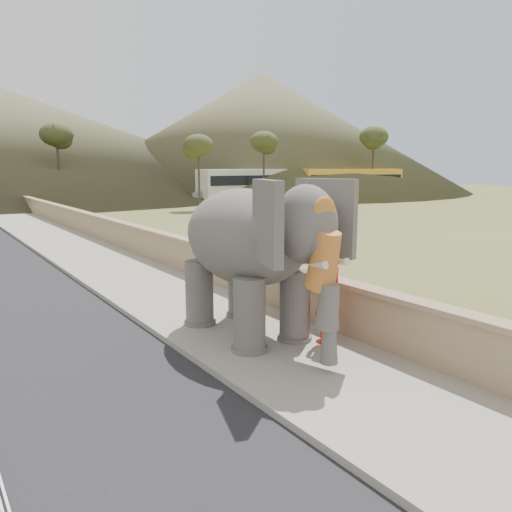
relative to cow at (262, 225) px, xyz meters
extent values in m
plane|color=olive|center=(-8.44, -12.55, -0.67)|extent=(160.00, 160.00, 0.00)
cube|color=#9E9687|center=(-8.44, -2.55, -0.59)|extent=(3.00, 120.00, 0.15)
cube|color=tan|center=(-6.79, -2.55, -0.12)|extent=(0.30, 120.00, 1.10)
imported|color=brown|center=(0.00, 0.00, 0.00)|extent=(1.67, 1.58, 1.33)
imported|color=#B3B4BA|center=(9.13, 21.43, 0.05)|extent=(4.39, 2.15, 1.44)
cube|color=silver|center=(13.51, 20.95, 0.88)|extent=(11.02, 2.60, 3.10)
cube|color=gold|center=(23.59, 17.78, 0.88)|extent=(11.28, 4.87, 3.10)
cone|color=brown|center=(27.56, 39.45, 7.33)|extent=(56.00, 56.00, 16.00)
imported|color=red|center=(-7.49, -12.78, 0.39)|extent=(0.66, 0.43, 1.81)
camera|label=1|loc=(-13.74, -19.51, 2.81)|focal=35.00mm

